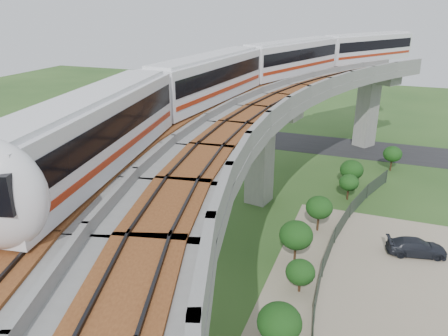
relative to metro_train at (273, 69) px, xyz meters
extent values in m
plane|color=#27491D|center=(-1.51, -11.72, -12.31)|extent=(160.00, 160.00, 0.00)
cube|color=gray|center=(12.49, -13.72, -12.29)|extent=(18.00, 26.00, 0.04)
cube|color=#232326|center=(-1.51, 18.28, -12.29)|extent=(60.00, 8.00, 0.03)
cube|color=#99968E|center=(7.61, 20.08, -8.11)|extent=(2.86, 2.93, 8.40)
cube|color=#99968E|center=(7.61, 20.08, -3.31)|extent=(7.21, 5.74, 1.20)
cube|color=#99968E|center=(-0.60, -1.30, -8.11)|extent=(2.35, 2.51, 8.40)
cube|color=#99968E|center=(-0.60, -1.30, -3.31)|extent=(7.31, 3.58, 1.20)
cube|color=#99968E|center=(-0.60, -22.13, -8.11)|extent=(2.35, 2.51, 8.40)
cube|color=#99968E|center=(-0.60, -22.13, -3.31)|extent=(7.31, 3.58, 1.20)
cube|color=gray|center=(4.68, 14.82, -2.31)|extent=(16.42, 20.91, 0.80)
cube|color=gray|center=(0.82, 16.72, -1.41)|extent=(8.66, 17.08, 1.00)
cube|color=gray|center=(8.54, 12.92, -1.41)|extent=(8.66, 17.08, 1.00)
cube|color=brown|center=(2.71, 15.80, -1.85)|extent=(10.68, 18.08, 0.12)
cube|color=black|center=(2.71, 15.80, -1.73)|extent=(9.69, 17.59, 0.12)
cube|color=brown|center=(6.65, 13.85, -1.85)|extent=(10.68, 18.08, 0.12)
cube|color=black|center=(6.65, 13.85, -1.73)|extent=(9.69, 17.59, 0.12)
cube|color=gray|center=(-0.81, -2.59, -2.31)|extent=(11.77, 20.03, 0.80)
cube|color=gray|center=(-5.06, -1.93, -1.41)|extent=(3.22, 18.71, 1.00)
cube|color=gray|center=(3.44, -3.24, -1.41)|extent=(3.22, 18.71, 1.00)
cube|color=brown|center=(-2.98, -2.25, -1.85)|extent=(5.44, 19.05, 0.12)
cube|color=black|center=(-2.98, -2.25, -1.73)|extent=(4.35, 18.88, 0.12)
cube|color=brown|center=(1.36, -2.92, -1.85)|extent=(5.44, 19.05, 0.12)
cube|color=black|center=(1.36, -2.92, -1.73)|extent=(4.35, 18.88, 0.12)
cube|color=gray|center=(-0.81, -20.84, -2.31)|extent=(11.77, 20.03, 0.80)
cube|color=gray|center=(-5.06, -21.50, -1.41)|extent=(3.22, 18.71, 1.00)
cube|color=gray|center=(3.44, -20.19, -1.41)|extent=(3.22, 18.71, 1.00)
cube|color=brown|center=(-2.98, -21.18, -1.85)|extent=(5.44, 19.05, 0.12)
cube|color=black|center=(-2.98, -21.18, -1.73)|extent=(4.35, 18.88, 0.12)
cube|color=brown|center=(1.36, -20.51, -1.85)|extent=(5.44, 19.05, 0.12)
cube|color=black|center=(1.36, -20.51, -1.73)|extent=(4.35, 18.88, 0.12)
cube|color=white|center=(-2.86, -21.95, -0.07)|extent=(5.13, 15.24, 3.20)
cube|color=white|center=(-2.86, -21.95, 1.63)|extent=(4.48, 14.41, 0.22)
cube|color=black|center=(-2.86, -21.95, 0.38)|extent=(5.09, 14.66, 1.15)
cube|color=#A92B10|center=(-2.86, -21.95, -0.82)|extent=(5.09, 14.66, 0.30)
cube|color=black|center=(-2.86, -21.95, -1.53)|extent=(3.97, 12.89, 0.28)
cube|color=white|center=(-3.48, -6.41, -0.07)|extent=(3.97, 15.18, 3.20)
cube|color=white|center=(-3.48, -6.41, 1.63)|extent=(3.37, 14.38, 0.22)
cube|color=black|center=(-3.48, -6.41, 0.38)|extent=(3.98, 14.58, 1.15)
cube|color=#A92B10|center=(-3.48, -6.41, -0.82)|extent=(3.98, 14.58, 0.30)
cube|color=black|center=(-3.48, -6.41, -1.53)|extent=(2.98, 12.87, 0.28)
cube|color=white|center=(-0.23, 8.81, -0.07)|extent=(7.50, 15.05, 3.20)
cube|color=white|center=(-0.23, 8.81, 1.63)|extent=(6.74, 14.16, 0.22)
cube|color=black|center=(-0.23, 8.81, 0.38)|extent=(7.36, 14.50, 1.15)
cube|color=#A92B10|center=(-0.23, 8.81, -0.82)|extent=(7.36, 14.50, 0.30)
cube|color=black|center=(-0.23, 8.81, -1.53)|extent=(6.00, 12.66, 0.28)
cube|color=white|center=(6.71, 22.74, -0.07)|extent=(10.56, 13.98, 3.20)
cube|color=white|center=(6.71, 22.74, 1.63)|extent=(9.69, 13.06, 0.22)
cube|color=black|center=(6.71, 22.74, 0.38)|extent=(10.27, 13.52, 1.15)
cube|color=#A92B10|center=(6.71, 22.74, -0.82)|extent=(10.27, 13.52, 0.30)
cube|color=black|center=(6.71, 22.74, -1.53)|extent=(8.64, 11.67, 0.28)
cylinder|color=#2D382D|center=(10.74, 7.58, -11.56)|extent=(0.08, 0.08, 1.50)
cube|color=#2D382D|center=(9.87, 5.26, -11.56)|extent=(1.69, 4.77, 1.40)
cylinder|color=#2D382D|center=(9.11, 2.91, -11.56)|extent=(0.08, 0.08, 1.50)
cube|color=#2D382D|center=(8.47, 0.53, -11.56)|extent=(1.23, 4.91, 1.40)
cylinder|color=#2D382D|center=(7.94, -1.89, -11.56)|extent=(0.08, 0.08, 1.50)
cube|color=#2D382D|center=(7.52, -4.33, -11.56)|extent=(0.75, 4.99, 1.40)
cylinder|color=#2D382D|center=(7.23, -6.78, -11.56)|extent=(0.08, 0.08, 1.50)
cube|color=#2D382D|center=(7.05, -9.24, -11.56)|extent=(0.27, 5.04, 1.40)
cylinder|color=#2D382D|center=(6.99, -11.72, -11.56)|extent=(0.08, 0.08, 1.50)
cube|color=#2D382D|center=(7.05, -14.19, -11.56)|extent=(0.27, 5.04, 1.40)
cylinder|color=#2D382D|center=(7.23, -16.65, -11.56)|extent=(0.08, 0.08, 1.50)
cylinder|color=#382314|center=(11.11, 11.55, -11.63)|extent=(0.18, 0.18, 1.36)
ellipsoid|color=#163A12|center=(11.11, 11.55, -10.33)|extent=(2.05, 2.05, 1.74)
cylinder|color=#382314|center=(7.28, 5.32, -11.74)|extent=(0.18, 0.18, 1.14)
ellipsoid|color=#163A12|center=(7.28, 5.32, -10.47)|extent=(2.34, 2.34, 1.99)
cylinder|color=#382314|center=(7.33, 1.99, -11.70)|extent=(0.18, 0.18, 1.21)
ellipsoid|color=#163A12|center=(7.33, 1.99, -10.54)|extent=(1.85, 1.85, 1.57)
cylinder|color=#382314|center=(5.61, -5.16, -11.57)|extent=(0.18, 0.18, 1.48)
ellipsoid|color=#163A12|center=(5.61, -5.16, -10.17)|extent=(2.19, 2.19, 1.87)
cylinder|color=#382314|center=(4.83, -10.71, -11.47)|extent=(0.18, 0.18, 1.67)
ellipsoid|color=#163A12|center=(4.83, -10.71, -9.92)|extent=(2.40, 2.40, 2.04)
cylinder|color=#382314|center=(5.79, -13.80, -11.84)|extent=(0.18, 0.18, 0.93)
ellipsoid|color=#163A12|center=(5.79, -13.80, -10.80)|extent=(1.93, 1.93, 1.64)
ellipsoid|color=#163A12|center=(5.77, -19.56, -10.23)|extent=(2.40, 2.40, 2.04)
imported|color=black|center=(13.14, -6.31, -11.64)|extent=(4.59, 2.63, 1.25)
camera|label=1|loc=(9.47, -37.92, 5.61)|focal=35.00mm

